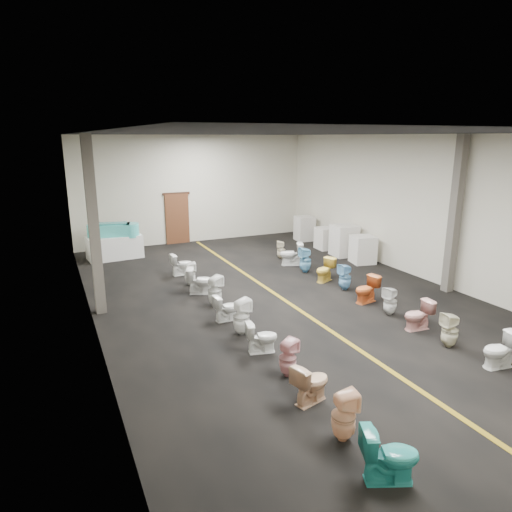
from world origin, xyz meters
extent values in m
plane|color=black|center=(0.00, 0.00, 0.00)|extent=(16.00, 16.00, 0.00)
plane|color=black|center=(0.00, 0.00, 4.50)|extent=(16.00, 16.00, 0.00)
plane|color=beige|center=(0.00, 8.00, 2.25)|extent=(10.00, 0.00, 10.00)
plane|color=beige|center=(-5.00, 0.00, 2.25)|extent=(0.00, 16.00, 16.00)
plane|color=beige|center=(5.00, 0.00, 2.25)|extent=(0.00, 16.00, 16.00)
cube|color=olive|center=(0.00, 0.00, 0.00)|extent=(0.12, 15.60, 0.01)
cube|color=#562D19|center=(-0.80, 7.94, 1.05)|extent=(1.00, 0.10, 2.10)
cube|color=#331C11|center=(-0.80, 7.95, 2.12)|extent=(1.15, 0.08, 0.10)
cube|color=#59544C|center=(-4.75, 1.00, 2.25)|extent=(0.25, 0.25, 4.50)
cube|color=#59544C|center=(4.75, -1.50, 2.25)|extent=(0.25, 0.25, 4.50)
cube|color=white|center=(-3.62, 6.46, 0.43)|extent=(2.02, 1.16, 0.86)
cube|color=#42C0BA|center=(-3.62, 6.46, 1.05)|extent=(1.31, 0.89, 0.50)
cylinder|color=#42C0BA|center=(-4.21, 6.58, 1.05)|extent=(0.66, 0.66, 0.50)
cylinder|color=#42C0BA|center=(-3.04, 6.34, 1.05)|extent=(0.66, 0.66, 0.50)
cube|color=teal|center=(-3.62, 6.46, 1.25)|extent=(1.07, 0.65, 0.20)
cube|color=silver|center=(4.40, 2.07, 0.49)|extent=(0.91, 0.91, 0.99)
cube|color=silver|center=(4.40, 3.23, 0.59)|extent=(0.93, 0.93, 1.18)
cube|color=silver|center=(4.40, 4.41, 0.44)|extent=(0.82, 0.82, 0.87)
cube|color=silver|center=(4.40, 6.17, 0.53)|extent=(0.81, 0.81, 1.06)
imported|color=teal|center=(-2.01, -6.87, 0.39)|extent=(0.87, 0.70, 0.78)
imported|color=#FCC398|center=(-2.07, -5.92, 0.40)|extent=(0.42, 0.41, 0.81)
imported|color=#DCAC86|center=(-1.97, -4.84, 0.36)|extent=(0.79, 0.58, 0.72)
imported|color=#D09296|center=(-1.91, -3.90, 0.37)|extent=(0.44, 0.43, 0.74)
imported|color=white|center=(-1.93, -2.80, 0.34)|extent=(0.73, 0.51, 0.68)
imported|color=white|center=(-1.97, -1.77, 0.43)|extent=(0.45, 0.44, 0.85)
imported|color=white|center=(-1.98, -0.88, 0.33)|extent=(0.67, 0.41, 0.66)
imported|color=white|center=(-1.90, 0.22, 0.41)|extent=(0.50, 0.49, 0.83)
imported|color=white|center=(-1.95, 1.30, 0.39)|extent=(0.87, 0.69, 0.78)
imported|color=white|center=(-1.99, 2.19, 0.36)|extent=(0.36, 0.36, 0.72)
imported|color=white|center=(-1.93, 3.36, 0.36)|extent=(0.72, 0.43, 0.72)
imported|color=white|center=(2.04, -5.35, 0.36)|extent=(0.77, 0.51, 0.73)
imported|color=beige|center=(1.85, -4.28, 0.39)|extent=(0.41, 0.40, 0.78)
imported|color=#DB9A92|center=(1.91, -3.28, 0.35)|extent=(0.72, 0.45, 0.71)
imported|color=silver|center=(1.93, -2.28, 0.37)|extent=(0.40, 0.40, 0.74)
imported|color=orange|center=(1.96, -1.30, 0.37)|extent=(0.79, 0.54, 0.74)
imported|color=#74B4DF|center=(2.04, -0.17, 0.40)|extent=(0.39, 0.38, 0.80)
imported|color=#EFC849|center=(1.97, 0.79, 0.37)|extent=(0.82, 0.67, 0.73)
imported|color=#73B8DE|center=(1.91, 1.89, 0.43)|extent=(0.43, 0.43, 0.86)
imported|color=white|center=(1.91, 2.87, 0.41)|extent=(0.91, 0.72, 0.81)
imported|color=beige|center=(1.99, 3.79, 0.34)|extent=(0.41, 0.41, 0.68)
camera|label=1|loc=(-5.73, -10.77, 4.41)|focal=32.00mm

